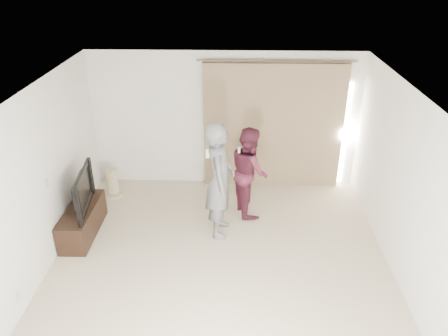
{
  "coord_description": "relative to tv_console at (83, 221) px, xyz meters",
  "views": [
    {
      "loc": [
        0.21,
        -4.96,
        4.22
      ],
      "look_at": [
        0.03,
        1.2,
        1.08
      ],
      "focal_mm": 35.0,
      "sensor_mm": 36.0,
      "label": 1
    }
  ],
  "objects": [
    {
      "name": "ceiling",
      "position": [
        2.27,
        -0.9,
        2.36
      ],
      "size": [
        5.0,
        5.5,
        0.01
      ],
      "primitive_type": "cube",
      "color": "silver",
      "rests_on": "wall_back"
    },
    {
      "name": "tv",
      "position": [
        0.0,
        -0.0,
        0.56
      ],
      "size": [
        0.28,
        1.12,
        0.64
      ],
      "primitive_type": "imported",
      "rotation": [
        0.0,
        0.0,
        1.69
      ],
      "color": "black",
      "rests_on": "tv_console"
    },
    {
      "name": "scratching_post",
      "position": [
        0.17,
        1.25,
        -0.02
      ],
      "size": [
        0.4,
        0.4,
        0.54
      ],
      "color": "#C4B486",
      "rests_on": "ground"
    },
    {
      "name": "person_man",
      "position": [
        2.23,
        0.13,
        0.72
      ],
      "size": [
        0.47,
        0.7,
        1.91
      ],
      "color": "slate",
      "rests_on": "ground"
    },
    {
      "name": "curtain",
      "position": [
        3.18,
        1.79,
        0.96
      ],
      "size": [
        2.8,
        0.11,
        2.46
      ],
      "color": "#917959",
      "rests_on": "ground"
    },
    {
      "name": "person_woman",
      "position": [
        2.71,
        0.78,
        0.55
      ],
      "size": [
        0.79,
        0.91,
        1.58
      ],
      "color": "#591F31",
      "rests_on": "ground"
    },
    {
      "name": "wall_back",
      "position": [
        2.27,
        1.85,
        1.06
      ],
      "size": [
        5.0,
        0.04,
        2.6
      ],
      "primitive_type": "cube",
      "color": "white",
      "rests_on": "ground"
    },
    {
      "name": "floor",
      "position": [
        2.27,
        -0.9,
        -0.24
      ],
      "size": [
        5.5,
        5.5,
        0.0
      ],
      "primitive_type": "plane",
      "color": "beige",
      "rests_on": "ground"
    },
    {
      "name": "tv_console",
      "position": [
        0.0,
        0.0,
        0.0
      ],
      "size": [
        0.43,
        1.25,
        0.48
      ],
      "primitive_type": "cube",
      "color": "black",
      "rests_on": "ground"
    },
    {
      "name": "wall_left",
      "position": [
        -0.23,
        -0.9,
        1.06
      ],
      "size": [
        0.04,
        5.5,
        2.6
      ],
      "color": "white",
      "rests_on": "ground"
    }
  ]
}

